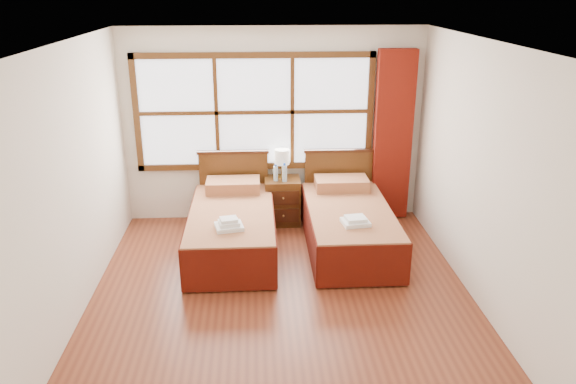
{
  "coord_description": "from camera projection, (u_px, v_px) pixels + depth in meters",
  "views": [
    {
      "loc": [
        -0.24,
        -5.12,
        3.09
      ],
      "look_at": [
        0.11,
        0.7,
        0.92
      ],
      "focal_mm": 35.0,
      "sensor_mm": 36.0,
      "label": 1
    }
  ],
  "objects": [
    {
      "name": "towels_left",
      "position": [
        229.0,
        224.0,
        6.23
      ],
      "size": [
        0.34,
        0.32,
        0.13
      ],
      "rotation": [
        0.0,
        0.0,
        0.2
      ],
      "color": "white",
      "rests_on": "bed_left"
    },
    {
      "name": "bottle_near",
      "position": [
        276.0,
        173.0,
        7.44
      ],
      "size": [
        0.06,
        0.06,
        0.23
      ],
      "color": "#A4C4D2",
      "rests_on": "nightstand"
    },
    {
      "name": "wall_left",
      "position": [
        71.0,
        185.0,
        5.32
      ],
      "size": [
        0.0,
        4.5,
        4.5
      ],
      "primitive_type": "plane",
      "rotation": [
        1.57,
        0.0,
        1.57
      ],
      "color": "silver",
      "rests_on": "floor"
    },
    {
      "name": "towels_right",
      "position": [
        355.0,
        221.0,
        6.36
      ],
      "size": [
        0.33,
        0.3,
        0.09
      ],
      "rotation": [
        0.0,
        0.0,
        0.14
      ],
      "color": "white",
      "rests_on": "bed_right"
    },
    {
      "name": "wall_back",
      "position": [
        273.0,
        126.0,
        7.53
      ],
      "size": [
        4.0,
        0.0,
        4.0
      ],
      "primitive_type": "plane",
      "rotation": [
        1.57,
        0.0,
        0.0
      ],
      "color": "silver",
      "rests_on": "floor"
    },
    {
      "name": "bottle_far",
      "position": [
        285.0,
        173.0,
        7.41
      ],
      "size": [
        0.07,
        0.07,
        0.25
      ],
      "color": "#A4C4D2",
      "rests_on": "nightstand"
    },
    {
      "name": "curtain",
      "position": [
        393.0,
        136.0,
        7.53
      ],
      "size": [
        0.5,
        0.16,
        2.3
      ],
      "primitive_type": "cube",
      "color": "maroon",
      "rests_on": "wall_back"
    },
    {
      "name": "lamp",
      "position": [
        282.0,
        158.0,
        7.51
      ],
      "size": [
        0.2,
        0.2,
        0.39
      ],
      "color": "gold",
      "rests_on": "nightstand"
    },
    {
      "name": "bed_right",
      "position": [
        348.0,
        224.0,
        6.94
      ],
      "size": [
        1.02,
        2.04,
        0.99
      ],
      "color": "#391A0B",
      "rests_on": "floor"
    },
    {
      "name": "floor",
      "position": [
        282.0,
        298.0,
        5.88
      ],
      "size": [
        4.5,
        4.5,
        0.0
      ],
      "primitive_type": "plane",
      "color": "brown",
      "rests_on": "ground"
    },
    {
      "name": "nightstand",
      "position": [
        282.0,
        201.0,
        7.64
      ],
      "size": [
        0.47,
        0.47,
        0.63
      ],
      "color": "#4D2B10",
      "rests_on": "floor"
    },
    {
      "name": "bed_left",
      "position": [
        232.0,
        226.0,
        6.86
      ],
      "size": [
        1.03,
        2.05,
        1.0
      ],
      "color": "#391A0B",
      "rests_on": "floor"
    },
    {
      "name": "window",
      "position": [
        255.0,
        112.0,
        7.41
      ],
      "size": [
        3.16,
        0.06,
        1.56
      ],
      "color": "white",
      "rests_on": "wall_back"
    },
    {
      "name": "wall_right",
      "position": [
        483.0,
        177.0,
        5.54
      ],
      "size": [
        0.0,
        4.5,
        4.5
      ],
      "primitive_type": "plane",
      "rotation": [
        1.57,
        0.0,
        -1.57
      ],
      "color": "silver",
      "rests_on": "floor"
    },
    {
      "name": "ceiling",
      "position": [
        281.0,
        43.0,
        4.97
      ],
      "size": [
        4.5,
        4.5,
        0.0
      ],
      "primitive_type": "plane",
      "rotation": [
        3.14,
        0.0,
        0.0
      ],
      "color": "white",
      "rests_on": "wall_back"
    }
  ]
}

